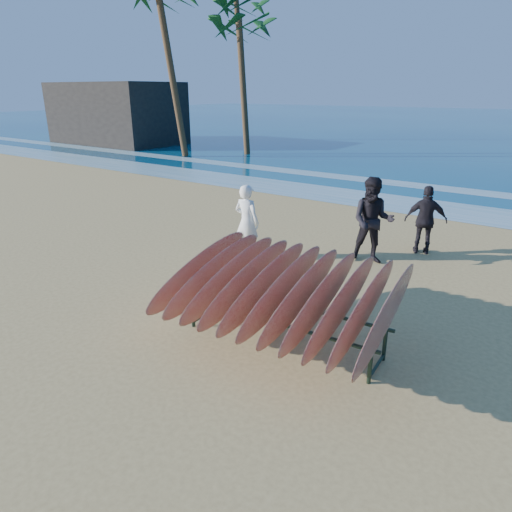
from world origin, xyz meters
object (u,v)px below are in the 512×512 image
at_px(person_dark_a, 372,221).
at_px(palm_right, 241,10).
at_px(palm_mid, 243,30).
at_px(person_dark_b, 426,220).
at_px(surfboard_rack, 283,290).
at_px(building, 116,113).
at_px(person_white, 247,222).

relative_size(person_dark_a, palm_right, 0.20).
bearing_deg(palm_mid, person_dark_a, -44.40).
bearing_deg(person_dark_b, person_dark_a, 39.16).
height_order(surfboard_rack, palm_mid, palm_mid).
xyz_separation_m(building, palm_mid, (11.27, 0.11, 4.66)).
distance_m(person_white, person_dark_b, 4.18).
height_order(person_dark_b, building, building).
height_order(person_white, building, building).
xyz_separation_m(person_dark_a, building, (-24.36, 12.71, 1.12)).
relative_size(surfboard_rack, palm_mid, 0.44).
xyz_separation_m(surfboard_rack, palm_mid, (-13.35, 16.91, 5.85)).
xyz_separation_m(person_white, person_dark_a, (2.42, 1.37, 0.10)).
bearing_deg(person_dark_a, surfboard_rack, -104.90).
distance_m(person_white, building, 26.10).
height_order(surfboard_rack, building, building).
height_order(person_white, palm_mid, palm_mid).
bearing_deg(person_white, surfboard_rack, 134.39).
distance_m(palm_mid, palm_right, 8.48).
bearing_deg(person_dark_b, surfboard_rack, 64.69).
bearing_deg(person_dark_b, building, -44.03).
xyz_separation_m(person_dark_b, palm_mid, (-13.89, 11.51, 5.93)).
relative_size(building, palm_right, 0.95).
distance_m(person_dark_a, palm_mid, 19.21).
height_order(person_dark_a, person_dark_b, person_dark_a).
distance_m(person_dark_b, building, 27.65).
bearing_deg(palm_mid, person_white, -53.03).
distance_m(surfboard_rack, palm_right, 30.81).
relative_size(person_white, person_dark_b, 1.06).
bearing_deg(person_white, building, -32.74).
relative_size(person_white, palm_mid, 0.23).
bearing_deg(surfboard_rack, palm_mid, 124.48).
relative_size(surfboard_rack, person_white, 1.95).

